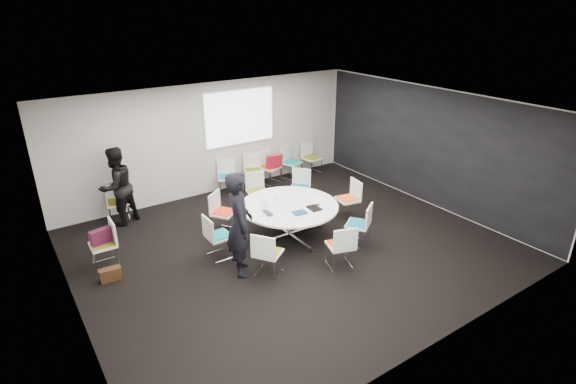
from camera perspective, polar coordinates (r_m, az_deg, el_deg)
room_shell at (r=8.62m, az=0.92°, el=1.43°), size 8.08×7.08×2.88m
conference_table at (r=9.30m, az=0.16°, el=-2.83°), size 2.02×2.02×0.73m
projection_screen at (r=11.66m, az=-6.12°, el=9.40°), size 1.90×0.03×1.35m
chair_ring_a at (r=10.33m, az=7.60°, el=-1.77°), size 0.52×0.53×0.88m
chair_ring_b at (r=10.84m, az=1.45°, el=-0.32°), size 0.64×0.64×0.88m
chair_ring_c at (r=10.65m, az=-3.88°, el=-0.81°), size 0.55×0.54×0.88m
chair_ring_d at (r=9.70m, az=-8.16°, el=-3.51°), size 0.64×0.63×0.88m
chair_ring_e at (r=8.79m, az=-8.80°, el=-6.55°), size 0.45×0.46×0.88m
chair_ring_f at (r=8.16m, az=-2.59°, el=-8.79°), size 0.63×0.63×0.88m
chair_ring_g at (r=8.43m, az=6.67°, el=-7.77°), size 0.58×0.57×0.88m
chair_ring_h at (r=9.23m, az=8.90°, el=-5.02°), size 0.63×0.63×0.88m
chair_back_a at (r=11.62m, az=-7.70°, el=1.12°), size 0.60×0.59×0.88m
chair_back_b at (r=11.96m, az=-4.42°, el=1.90°), size 0.59×0.58×0.88m
chair_back_c at (r=12.20m, az=-2.33°, el=2.39°), size 0.57×0.56×0.88m
chair_back_d at (r=12.56m, az=0.39°, el=3.03°), size 0.58×0.58×0.88m
chair_back_e at (r=12.95m, az=2.99°, el=3.62°), size 0.51×0.50×0.88m
chair_spare_left at (r=9.07m, az=-22.19°, el=-7.12°), size 0.46×0.47×0.88m
chair_person_back at (r=10.78m, az=-20.68°, el=-2.04°), size 0.53×0.52×0.88m
person_main at (r=7.95m, az=-6.17°, el=-4.08°), size 0.69×0.83×1.94m
person_back at (r=10.40m, az=-20.92°, el=0.64°), size 1.05×0.96×1.76m
laptop at (r=8.86m, az=-2.33°, el=-2.61°), size 0.23×0.33×0.02m
laptop_lid at (r=8.94m, az=-3.00°, el=-1.53°), size 0.04×0.30×0.22m
notebook_black at (r=9.05m, az=3.34°, el=-2.05°), size 0.24×0.32×0.02m
tablet_folio at (r=8.85m, az=1.48°, el=-2.63°), size 0.28×0.22×0.03m
papers_right at (r=9.75m, az=1.90°, el=-0.17°), size 0.37×0.34×0.00m
papers_front at (r=9.46m, az=3.85°, el=-0.99°), size 0.33×0.26×0.00m
cup at (r=9.50m, az=-1.50°, el=-0.55°), size 0.08×0.08×0.09m
phone at (r=9.20m, az=3.63°, el=-1.67°), size 0.15×0.09×0.01m
maroon_bag at (r=8.91m, az=-22.62°, el=-5.22°), size 0.42×0.22×0.28m
brown_bag at (r=8.67m, az=-21.59°, el=-9.69°), size 0.37×0.19×0.24m
red_jacket at (r=11.88m, az=-1.77°, el=4.00°), size 0.46×0.22×0.36m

